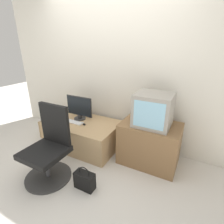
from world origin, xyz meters
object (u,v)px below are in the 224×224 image
Objects in this scene: keyboard at (73,122)px; cardboard_box_lower at (48,128)px; office_chair at (49,151)px; main_monitor at (79,108)px; mouse at (84,124)px; handbag at (85,180)px; crt_tv at (153,110)px.

keyboard is 1.09× the size of cardboard_box_lower.
main_monitor is at bearing 101.61° from office_chair.
handbag is at bearing -54.60° from mouse.
main_monitor is 0.26m from keyboard.
main_monitor reaches higher than keyboard.
crt_tv reaches higher than office_chair.
handbag is (0.51, -0.72, -0.35)m from mouse.
crt_tv is (1.06, 0.15, 0.39)m from mouse.
crt_tv is at bearing 57.42° from handbag.
main_monitor is 0.52× the size of office_chair.
office_chair is (0.19, -0.91, -0.26)m from main_monitor.
crt_tv is (1.29, 0.14, 0.40)m from keyboard.
crt_tv reaches higher than cardboard_box_lower.
crt_tv is 1.54× the size of handbag.
crt_tv is at bearing 8.10° from mouse.
keyboard is 0.74× the size of crt_tv.
main_monitor is at bearing 141.30° from mouse.
office_chair is 0.60m from handbag.
handbag is at bearing -28.20° from cardboard_box_lower.
mouse is 0.17× the size of handbag.
crt_tv reaches higher than handbag.
office_chair reaches higher than handbag.
main_monitor reaches higher than handbag.
mouse is 0.94m from cardboard_box_lower.
keyboard is (-0.01, -0.17, -0.20)m from main_monitor.
keyboard is 1.09m from handbag.
handbag is at bearing 1.74° from office_chair.
main_monitor is 1.61× the size of handbag.
keyboard is 0.37× the size of office_chair.
office_chair is 2.95× the size of cardboard_box_lower.
office_chair is (0.20, -0.74, -0.07)m from keyboard.
mouse is 0.11× the size of crt_tv.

